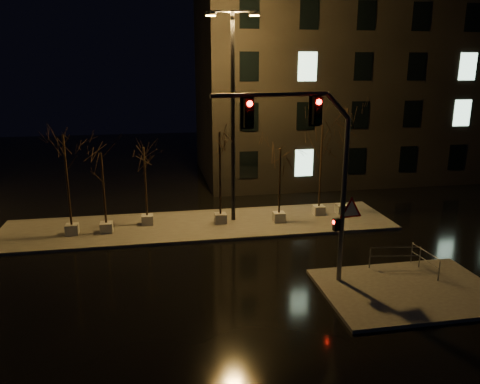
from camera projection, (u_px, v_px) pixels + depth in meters
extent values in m
plane|color=black|center=(214.00, 270.00, 20.93)|extent=(90.00, 90.00, 0.00)
cube|color=#4B4943|center=(200.00, 225.00, 26.61)|extent=(22.00, 5.00, 0.15)
cube|color=#4B4943|center=(409.00, 290.00, 18.89)|extent=(7.00, 5.00, 0.15)
cube|color=black|center=(353.00, 83.00, 38.50)|extent=(25.00, 12.00, 15.00)
cube|color=#ABAAA0|center=(72.00, 229.00, 24.92)|extent=(0.65, 0.65, 0.55)
cylinder|color=black|center=(67.00, 181.00, 24.22)|extent=(0.11, 0.11, 4.80)
cube|color=#ABAAA0|center=(107.00, 227.00, 25.22)|extent=(0.65, 0.65, 0.55)
cylinder|color=black|center=(103.00, 188.00, 24.65)|extent=(0.11, 0.11, 3.80)
cube|color=#ABAAA0|center=(147.00, 220.00, 26.48)|extent=(0.65, 0.65, 0.55)
cylinder|color=black|center=(145.00, 182.00, 25.90)|extent=(0.11, 0.11, 3.86)
cube|color=#ABAAA0|center=(221.00, 218.00, 26.74)|extent=(0.65, 0.65, 0.55)
cylinder|color=black|center=(220.00, 174.00, 26.05)|extent=(0.11, 0.11, 4.68)
cube|color=#ABAAA0|center=(279.00, 217.00, 26.95)|extent=(0.65, 0.65, 0.55)
cylinder|color=black|center=(280.00, 181.00, 26.40)|extent=(0.11, 0.11, 3.71)
cube|color=#ABAAA0|center=(319.00, 210.00, 28.21)|extent=(0.65, 0.65, 0.55)
cylinder|color=black|center=(321.00, 166.00, 27.50)|extent=(0.11, 0.11, 4.87)
cube|color=#ABAAA0|center=(342.00, 209.00, 28.47)|extent=(0.65, 0.65, 0.55)
cylinder|color=black|center=(345.00, 158.00, 27.64)|extent=(0.11, 0.11, 5.79)
cylinder|color=#55575D|center=(343.00, 203.00, 18.79)|extent=(0.20, 0.20, 6.75)
cylinder|color=#55575D|center=(271.00, 95.00, 16.71)|extent=(4.48, 0.76, 0.16)
cube|color=black|center=(317.00, 111.00, 17.42)|extent=(0.37, 0.29, 1.01)
cube|color=black|center=(248.00, 113.00, 16.61)|extent=(0.37, 0.29, 1.01)
cube|color=black|center=(336.00, 225.00, 18.95)|extent=(0.27, 0.23, 0.51)
cone|color=red|center=(351.00, 210.00, 18.93)|extent=(1.16, 0.19, 1.17)
sphere|color=#FF0C07|center=(349.00, 101.00, 17.74)|extent=(0.20, 0.20, 0.20)
cylinder|color=black|center=(233.00, 121.00, 25.85)|extent=(0.23, 0.23, 11.45)
cylinder|color=black|center=(232.00, 11.00, 24.35)|extent=(2.49, 0.63, 0.11)
cube|color=#FF9A32|center=(211.00, 15.00, 24.43)|extent=(0.63, 0.43, 0.23)
cube|color=#FF9A32|center=(254.00, 15.00, 24.37)|extent=(0.63, 0.43, 0.23)
cylinder|color=#55575D|center=(370.00, 258.00, 20.69)|extent=(0.05, 0.05, 0.92)
cylinder|color=#55575D|center=(420.00, 258.00, 20.76)|extent=(0.05, 0.05, 0.92)
cylinder|color=#55575D|center=(396.00, 247.00, 20.59)|extent=(2.22, 0.37, 0.04)
cylinder|color=#55575D|center=(395.00, 256.00, 20.70)|extent=(2.22, 0.37, 0.04)
cylinder|color=#55575D|center=(439.00, 271.00, 19.47)|extent=(0.05, 0.05, 0.88)
cylinder|color=#55575D|center=(412.00, 253.00, 21.29)|extent=(0.05, 0.05, 0.88)
cylinder|color=#55575D|center=(426.00, 251.00, 20.25)|extent=(0.16, 1.94, 0.04)
cylinder|color=#55575D|center=(425.00, 260.00, 20.35)|extent=(0.16, 1.94, 0.04)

